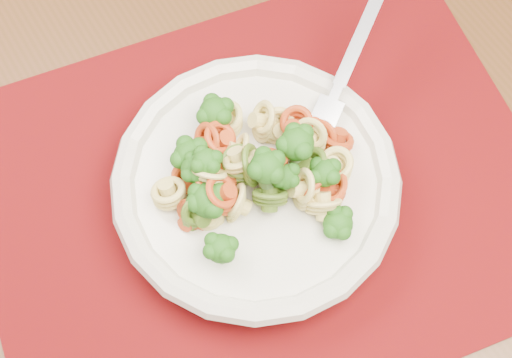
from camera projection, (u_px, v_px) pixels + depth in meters
dining_table at (196, 142)px, 0.74m from camera, size 1.49×1.02×0.77m
placemat at (262, 194)px, 0.61m from camera, size 0.55×0.47×0.00m
pasta_bowl at (256, 185)px, 0.58m from camera, size 0.24×0.24×0.05m
pasta_broccoli_heap at (256, 176)px, 0.56m from camera, size 0.20×0.20×0.06m
fork at (327, 113)px, 0.59m from camera, size 0.17×0.11×0.08m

